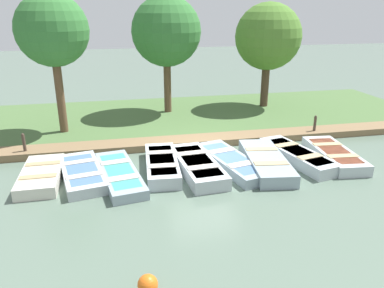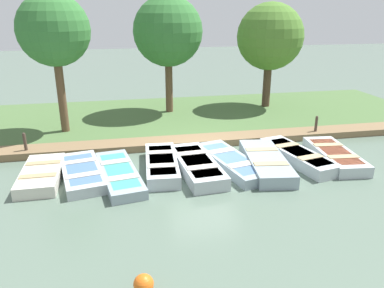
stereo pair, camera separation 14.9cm
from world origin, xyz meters
TOP-DOWN VIEW (x-y plane):
  - ground_plane at (0.00, 0.00)m, footprint 80.00×80.00m
  - shore_bank at (-5.00, 0.00)m, footprint 8.00×24.00m
  - dock_walkway at (-1.49, 0.00)m, footprint 1.01×18.74m
  - rowboat_0 at (0.78, -5.37)m, footprint 2.68×1.17m
  - rowboat_1 at (0.83, -4.15)m, footprint 3.18×1.72m
  - rowboat_2 at (1.13, -3.00)m, footprint 3.56×1.57m
  - rowboat_3 at (0.78, -1.61)m, footprint 3.14×1.22m
  - rowboat_4 at (1.10, -0.49)m, footprint 3.36×1.37m
  - rowboat_5 at (0.93, 0.74)m, footprint 3.67×1.84m
  - rowboat_6 at (1.24, 1.84)m, footprint 3.51×1.64m
  - rowboat_7 at (0.95, 3.14)m, footprint 3.46×1.64m
  - rowboat_8 at (1.13, 4.45)m, footprint 3.16×1.42m
  - mooring_post_near at (-1.36, -6.24)m, footprint 0.11×0.11m
  - mooring_post_far at (-1.36, 5.06)m, footprint 0.11×0.11m
  - buoy at (6.35, -2.63)m, footprint 0.39×0.39m
  - park_tree_far_left at (-3.70, -5.14)m, footprint 2.80×2.80m
  - park_tree_left at (-6.00, -0.39)m, footprint 3.26×3.26m
  - park_tree_center at (-6.10, 4.75)m, footprint 3.31×3.31m

SIDE VIEW (x-z plane):
  - ground_plane at x=0.00m, z-range 0.00..0.00m
  - shore_bank at x=-5.00m, z-range 0.00..0.18m
  - dock_walkway at x=-1.49m, z-range 0.00..0.27m
  - rowboat_2 at x=1.13m, z-range 0.00..0.33m
  - rowboat_1 at x=0.83m, z-range 0.00..0.35m
  - rowboat_5 at x=0.93m, z-range 0.00..0.36m
  - rowboat_0 at x=0.78m, z-range 0.00..0.39m
  - buoy at x=6.35m, z-range 0.00..0.39m
  - rowboat_8 at x=1.13m, z-range 0.00..0.40m
  - rowboat_7 at x=0.95m, z-range 0.00..0.42m
  - rowboat_6 at x=1.24m, z-range 0.00..0.44m
  - rowboat_4 at x=1.10m, z-range 0.00..0.44m
  - rowboat_3 at x=0.78m, z-range 0.00..0.44m
  - mooring_post_near at x=-1.36m, z-range 0.00..0.93m
  - mooring_post_far at x=-1.36m, z-range 0.00..0.93m
  - park_tree_center at x=-6.10m, z-range 1.01..6.40m
  - park_tree_left at x=-6.00m, z-range 1.18..6.85m
  - park_tree_far_left at x=-3.70m, z-range 1.39..7.06m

